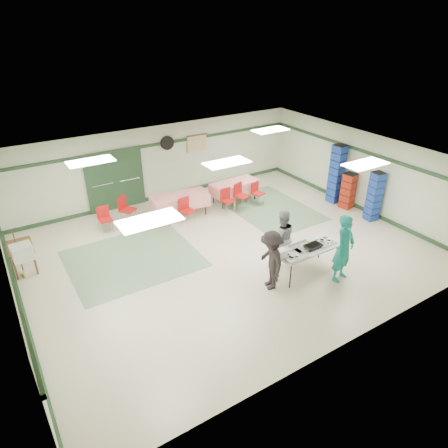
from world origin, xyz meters
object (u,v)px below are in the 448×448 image
chair_d (186,208)px  crate_stack_red (348,191)px  chair_a (240,193)px  chair_loose_a (125,207)px  dining_table_a (235,187)px  volunteer_teal (344,248)px  chair_b (227,198)px  crate_stack_blue_b (374,197)px  broom (18,252)px  office_printer (22,252)px  volunteer_dark (271,260)px  chair_loose_b (104,216)px  chair_c (257,191)px  dining_table_b (180,200)px  serving_table (307,249)px  crate_stack_blue_a (337,174)px  printer_table (21,249)px  volunteer_grey (281,238)px

chair_d → crate_stack_red: bearing=-30.2°
chair_a → chair_loose_a: size_ratio=0.99×
dining_table_a → chair_loose_a: 3.98m
volunteer_teal → chair_d: bearing=96.4°
chair_b → chair_a: bearing=-1.2°
crate_stack_blue_b → broom: size_ratio=1.24×
dining_table_a → office_printer: size_ratio=3.64×
volunteer_dark → chair_loose_b: 5.72m
crate_stack_blue_b → chair_a: bearing=136.3°
chair_c → chair_loose_a: (-4.53, 1.05, 0.08)m
chair_c → office_printer: size_ratio=1.66×
chair_a → chair_d: chair_a is taller
chair_a → chair_b: size_ratio=1.09×
dining_table_b → serving_table: bearing=-68.5°
chair_d → broom: broom is taller
broom → volunteer_dark: bearing=-42.8°
serving_table → chair_a: chair_a is taller
crate_stack_red → chair_d: bearing=159.6°
chair_b → crate_stack_blue_a: crate_stack_blue_a is taller
chair_b → office_printer: (-6.53, -0.86, 0.42)m
chair_c → dining_table_a: bearing=117.4°
serving_table → crate_stack_blue_a: 4.91m
office_printer → broom: broom is taller
dining_table_b → office_printer: 5.23m
serving_table → chair_loose_a: 6.09m
printer_table → broom: size_ratio=0.70×
dining_table_b → chair_d: (-0.08, -0.57, -0.03)m
chair_loose_b → crate_stack_blue_b: crate_stack_blue_b is taller
chair_loose_b → volunteer_teal: bearing=-52.2°
printer_table → chair_c: bearing=1.9°
volunteer_teal → dining_table_b: bearing=93.6°
volunteer_dark → crate_stack_blue_b: size_ratio=0.95×
volunteer_dark → volunteer_teal: bearing=86.1°
dining_table_a → printer_table: size_ratio=1.87×
chair_d → printer_table: 4.94m
volunteer_teal → crate_stack_blue_b: size_ratio=1.09×
chair_loose_a → crate_stack_red: (7.03, -3.03, 0.07)m
volunteer_teal → chair_c: 5.02m
volunteer_teal → office_printer: size_ratio=3.75×
chair_loose_b → crate_stack_blue_b: bearing=-26.1°
volunteer_grey → crate_stack_blue_a: crate_stack_blue_a is taller
serving_table → chair_b: bearing=86.2°
dining_table_a → office_printer: (-7.22, -1.43, 0.37)m
volunteer_grey → crate_stack_blue_b: bearing=-159.5°
dining_table_b → chair_loose_b: 2.52m
chair_loose_a → printer_table: 3.47m
chair_c → crate_stack_blue_b: 3.98m
crate_stack_blue_b → crate_stack_blue_a: bearing=90.0°
volunteer_teal → volunteer_grey: 1.65m
chair_c → volunteer_dark: bearing=-140.0°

